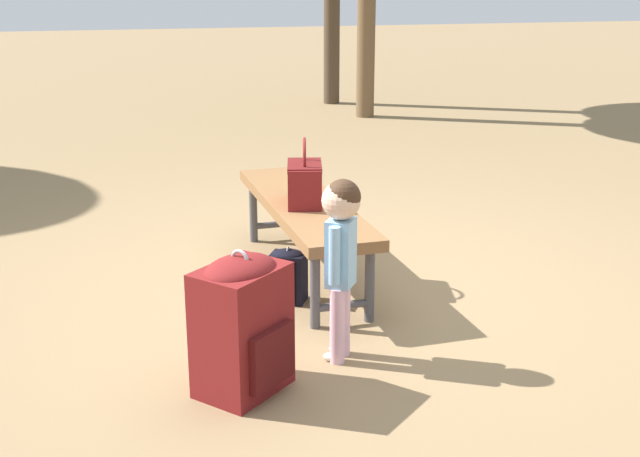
# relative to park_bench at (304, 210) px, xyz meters

# --- Properties ---
(ground_plane) EXTENTS (40.00, 40.00, 0.00)m
(ground_plane) POSITION_rel_park_bench_xyz_m (0.30, 0.13, -0.39)
(ground_plane) COLOR #8C704C
(ground_plane) RESTS_ON ground
(park_bench) EXTENTS (1.62, 0.48, 0.45)m
(park_bench) POSITION_rel_park_bench_xyz_m (0.00, 0.00, 0.00)
(park_bench) COLOR brown
(park_bench) RESTS_ON ground
(handbag) EXTENTS (0.35, 0.24, 0.37)m
(handbag) POSITION_rel_park_bench_xyz_m (0.07, -0.01, 0.18)
(handbag) COLOR maroon
(handbag) RESTS_ON park_bench
(child_standing) EXTENTS (0.20, 0.17, 0.83)m
(child_standing) POSITION_rel_park_bench_xyz_m (1.06, -0.07, 0.16)
(child_standing) COLOR #E5B2C6
(child_standing) RESTS_ON ground
(backpack_large) EXTENTS (0.45, 0.45, 0.62)m
(backpack_large) POSITION_rel_park_bench_xyz_m (1.25, -0.54, -0.08)
(backpack_large) COLOR maroon
(backpack_large) RESTS_ON ground
(backpack_small) EXTENTS (0.20, 0.22, 0.30)m
(backpack_small) POSITION_rel_park_bench_xyz_m (0.34, -0.16, -0.24)
(backpack_small) COLOR black
(backpack_small) RESTS_ON ground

